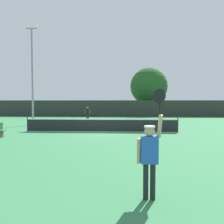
{
  "coord_description": "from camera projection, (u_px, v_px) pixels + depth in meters",
  "views": [
    {
      "loc": [
        1.67,
        -16.03,
        2.23
      ],
      "look_at": [
        0.68,
        2.3,
        1.37
      ],
      "focal_mm": 35.02,
      "sensor_mm": 36.0,
      "label": 1
    }
  ],
  "objects": [
    {
      "name": "large_tree",
      "position": [
        149.0,
        86.0,
        37.89
      ],
      "size": [
        6.39,
        6.39,
        8.12
      ],
      "color": "brown",
      "rests_on": "ground"
    },
    {
      "name": "light_pole",
      "position": [
        32.0,
        70.0,
        21.1
      ],
      "size": [
        1.18,
        0.28,
        9.53
      ],
      "color": "gray",
      "rests_on": "ground"
    },
    {
      "name": "player_receiving",
      "position": [
        87.0,
        112.0,
        26.92
      ],
      "size": [
        0.57,
        0.23,
        1.58
      ],
      "rotation": [
        0.0,
        0.0,
        3.14
      ],
      "color": "black",
      "rests_on": "ground"
    },
    {
      "name": "parked_car_near",
      "position": [
        154.0,
        110.0,
        38.87
      ],
      "size": [
        2.15,
        4.31,
        1.69
      ],
      "rotation": [
        0.0,
        0.0,
        0.06
      ],
      "color": "red",
      "rests_on": "ground"
    },
    {
      "name": "tennis_ball",
      "position": [
        126.0,
        126.0,
        19.97
      ],
      "size": [
        0.07,
        0.07,
        0.07
      ],
      "primitive_type": "sphere",
      "color": "#CCE033",
      "rests_on": "ground"
    },
    {
      "name": "tennis_net",
      "position": [
        101.0,
        125.0,
        16.16
      ],
      "size": [
        11.27,
        0.08,
        1.07
      ],
      "color": "#232328",
      "rests_on": "ground"
    },
    {
      "name": "player_serving",
      "position": [
        150.0,
        151.0,
        4.94
      ],
      "size": [
        0.68,
        0.4,
        2.54
      ],
      "color": "blue",
      "rests_on": "ground"
    },
    {
      "name": "perimeter_fence",
      "position": [
        113.0,
        108.0,
        32.95
      ],
      "size": [
        36.19,
        0.12,
        2.45
      ],
      "primitive_type": "cube",
      "color": "#2D332D",
      "rests_on": "ground"
    },
    {
      "name": "ground_plane",
      "position": [
        101.0,
        132.0,
        16.19
      ],
      "size": [
        120.0,
        120.0,
        0.0
      ],
      "primitive_type": "plane",
      "color": "#387F4C"
    }
  ]
}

